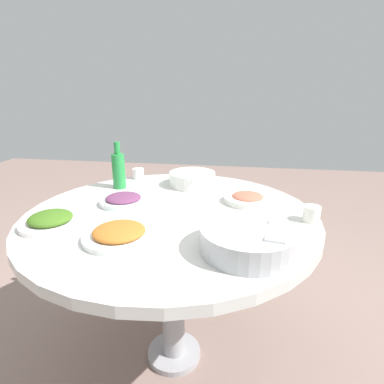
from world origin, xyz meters
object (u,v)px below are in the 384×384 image
(dish_stirfry, at_px, (119,234))
(round_dining_table, at_px, (171,230))
(dish_tofu_braise, at_px, (248,198))
(tea_cup_far, at_px, (312,214))
(green_bottle, at_px, (119,170))
(tea_cup_near, at_px, (138,174))
(rice_bowl, at_px, (248,239))
(soup_bowl, at_px, (192,179))
(dish_greens, at_px, (51,220))
(dish_eggplant, at_px, (123,200))

(dish_stirfry, bearing_deg, round_dining_table, -23.43)
(dish_tofu_braise, height_order, tea_cup_far, tea_cup_far)
(green_bottle, xyz_separation_m, tea_cup_near, (0.18, -0.04, -0.07))
(rice_bowl, relative_size, soup_bowl, 1.15)
(dish_greens, bearing_deg, soup_bowl, -36.88)
(rice_bowl, bearing_deg, round_dining_table, 47.77)
(soup_bowl, relative_size, tea_cup_near, 4.25)
(soup_bowl, bearing_deg, dish_eggplant, 141.10)
(round_dining_table, xyz_separation_m, dish_tofu_braise, (0.16, -0.32, 0.10))
(round_dining_table, distance_m, soup_bowl, 0.40)
(rice_bowl, bearing_deg, dish_greens, 84.01)
(rice_bowl, distance_m, green_bottle, 0.85)
(dish_tofu_braise, height_order, tea_cup_near, tea_cup_near)
(dish_tofu_braise, relative_size, tea_cup_far, 3.28)
(tea_cup_near, bearing_deg, dish_greens, 170.11)
(rice_bowl, relative_size, tea_cup_near, 4.88)
(rice_bowl, relative_size, dish_greens, 1.35)
(soup_bowl, height_order, dish_greens, soup_bowl)
(green_bottle, bearing_deg, rice_bowl, -131.04)
(rice_bowl, bearing_deg, soup_bowl, 23.06)
(dish_eggplant, xyz_separation_m, dish_stirfry, (-0.33, -0.11, 0.00))
(soup_bowl, distance_m, dish_eggplant, 0.41)
(rice_bowl, height_order, dish_greens, rice_bowl)
(green_bottle, bearing_deg, round_dining_table, -129.89)
(soup_bowl, relative_size, dish_stirfry, 1.07)
(soup_bowl, height_order, green_bottle, green_bottle)
(tea_cup_far, bearing_deg, green_bottle, 71.89)
(dish_stirfry, distance_m, green_bottle, 0.59)
(soup_bowl, relative_size, tea_cup_far, 4.08)
(dish_tofu_braise, height_order, green_bottle, green_bottle)
(rice_bowl, distance_m, tea_cup_near, 0.95)
(round_dining_table, relative_size, dish_greens, 5.33)
(round_dining_table, relative_size, tea_cup_near, 19.27)
(soup_bowl, height_order, dish_tofu_braise, soup_bowl)
(rice_bowl, xyz_separation_m, dish_greens, (0.08, 0.72, -0.02))
(dish_eggplant, distance_m, dish_greens, 0.32)
(tea_cup_far, bearing_deg, dish_tofu_braise, 53.47)
(dish_stirfry, distance_m, tea_cup_far, 0.72)
(rice_bowl, height_order, tea_cup_near, rice_bowl)
(round_dining_table, xyz_separation_m, rice_bowl, (-0.28, -0.31, 0.13))
(dish_greens, xyz_separation_m, green_bottle, (0.48, -0.08, 0.07))
(green_bottle, distance_m, tea_cup_far, 0.93)
(dish_greens, height_order, tea_cup_near, tea_cup_near)
(dish_tofu_braise, distance_m, dish_greens, 0.81)
(dish_tofu_braise, bearing_deg, tea_cup_far, -126.53)
(rice_bowl, height_order, dish_eggplant, rice_bowl)
(tea_cup_far, bearing_deg, tea_cup_near, 61.03)
(round_dining_table, height_order, rice_bowl, rice_bowl)
(tea_cup_far, bearing_deg, dish_eggplant, 84.89)
(rice_bowl, xyz_separation_m, soup_bowl, (0.66, 0.28, -0.01))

